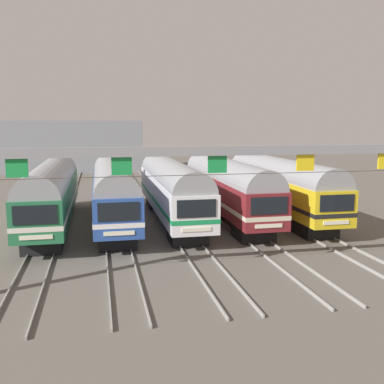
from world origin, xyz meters
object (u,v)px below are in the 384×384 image
at_px(commuter_train_white, 171,187).
at_px(commuter_train_yellow, 279,184).
at_px(catenary_gantry, 217,172).
at_px(commuter_train_blue, 113,189).
at_px(commuter_train_maroon, 227,185).
at_px(commuter_train_green, 52,190).

xyz_separation_m(commuter_train_white, commuter_train_yellow, (8.78, 0.00, 0.00)).
xyz_separation_m(commuter_train_white, catenary_gantry, (0.00, -13.50, 2.59)).
distance_m(commuter_train_blue, catenary_gantry, 14.43).
relative_size(commuter_train_white, catenary_gantry, 0.79).
bearing_deg(catenary_gantry, commuter_train_maroon, 71.98).
xyz_separation_m(commuter_train_blue, commuter_train_yellow, (13.17, 0.00, 0.00)).
height_order(commuter_train_green, commuter_train_yellow, same).
bearing_deg(commuter_train_green, commuter_train_maroon, -0.02).
distance_m(commuter_train_blue, commuter_train_maroon, 8.78).
bearing_deg(commuter_train_yellow, commuter_train_white, 180.00).
distance_m(commuter_train_white, commuter_train_maroon, 4.39).
distance_m(commuter_train_green, commuter_train_white, 8.78).
bearing_deg(commuter_train_green, commuter_train_white, 0.00).
xyz_separation_m(commuter_train_maroon, commuter_train_yellow, (4.39, 0.00, 0.00)).
bearing_deg(commuter_train_white, commuter_train_blue, 180.00).
bearing_deg(commuter_train_white, commuter_train_yellow, 0.00).
bearing_deg(commuter_train_blue, commuter_train_yellow, 0.00).
bearing_deg(commuter_train_yellow, catenary_gantry, -123.05).
xyz_separation_m(commuter_train_blue, catenary_gantry, (4.39, -13.50, 2.59)).
height_order(commuter_train_green, commuter_train_white, same).
bearing_deg(catenary_gantry, commuter_train_white, 90.00).
xyz_separation_m(commuter_train_green, commuter_train_blue, (4.39, 0.00, 0.00)).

